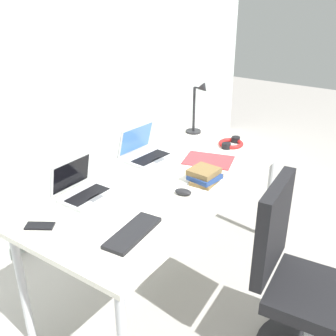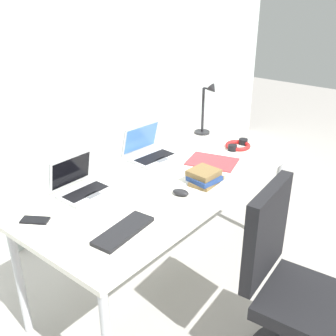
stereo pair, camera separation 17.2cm
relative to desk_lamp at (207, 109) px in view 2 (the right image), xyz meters
The scene contains 13 objects.
ground_plane 1.26m from the desk_lamp, 160.97° to the right, with size 12.00×12.00×0.00m, color gray.
wall_back 1.21m from the desk_lamp, 134.21° to the left, with size 6.00×0.13×2.60m.
desk 0.88m from the desk_lamp, 160.97° to the right, with size 1.80×0.80×0.74m.
desk_lamp is the anchor object (origin of this frame).
laptop_near_mouse 0.64m from the desk_lamp, behind, with size 0.32×0.29×0.22m.
laptop_near_lamp 1.24m from the desk_lamp, behind, with size 0.28×0.24×0.21m.
external_keyboard 1.45m from the desk_lamp, 161.25° to the right, with size 0.33×0.12×0.02m, color black.
computer_mouse 1.02m from the desk_lamp, 153.62° to the right, with size 0.06×0.10×0.03m, color black.
cell_phone 1.57m from the desk_lamp, behind, with size 0.06×0.14×0.01m, color black.
headphones 0.39m from the desk_lamp, 103.58° to the right, with size 0.21×0.18×0.04m.
book_stack 0.85m from the desk_lamp, 146.15° to the right, with size 0.22×0.18×0.08m.
paper_folder_front_left 0.57m from the desk_lamp, 141.15° to the right, with size 0.23×0.31×0.01m, color red.
office_chair 1.55m from the desk_lamp, 128.32° to the right, with size 0.52×0.56×0.97m.
Camera 2 is at (-1.65, -1.35, 1.81)m, focal length 43.03 mm.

